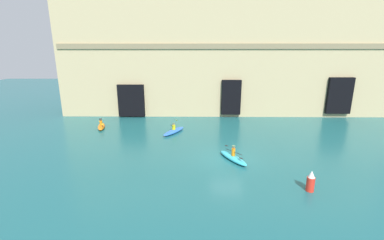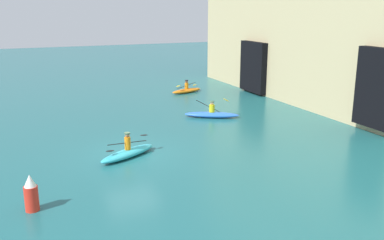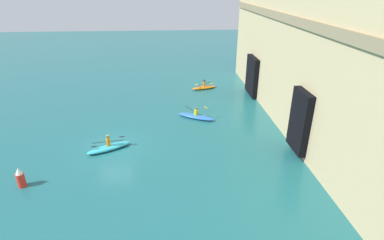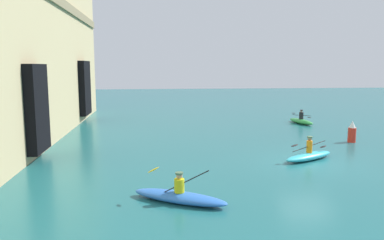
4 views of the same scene
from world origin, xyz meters
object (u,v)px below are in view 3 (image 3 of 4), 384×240
Objects in this scene: kayak_orange at (204,87)px; marker_buoy at (20,178)px; kayak_blue at (196,116)px; kayak_cyan at (109,147)px.

marker_buoy reaches higher than kayak_orange.
marker_buoy is at bearing -111.53° from kayak_blue.
kayak_cyan is 0.93× the size of kayak_blue.
kayak_orange is at bearing 108.10° from kayak_blue.
marker_buoy reaches higher than kayak_blue.
kayak_orange is 2.22× the size of marker_buoy.
marker_buoy is (17.17, -12.88, 0.40)m from kayak_orange.
marker_buoy is at bearing -166.50° from kayak_cyan.
marker_buoy is (9.09, -11.25, 0.40)m from kayak_blue.
kayak_cyan is 5.96m from marker_buoy.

